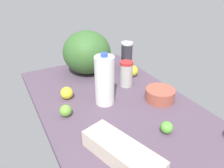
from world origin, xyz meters
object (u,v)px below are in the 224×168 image
(shaker_bottle, at_px, (127,55))
(lemon_loose, at_px, (67,93))
(milk_jug, at_px, (104,80))
(mixing_bowl, at_px, (160,95))
(watermelon, at_px, (87,52))
(lemon_beside_bowl, at_px, (133,71))
(lime_far_back, at_px, (66,111))
(egg_carton, at_px, (122,153))
(lime_near_front, at_px, (167,127))
(tumbler_cup, at_px, (126,74))

(shaker_bottle, xyz_separation_m, lemon_loose, (-0.20, 0.51, -0.06))
(milk_jug, distance_m, mixing_bowl, 0.32)
(shaker_bottle, distance_m, watermelon, 0.29)
(lemon_beside_bowl, xyz_separation_m, lime_far_back, (-0.22, 0.53, -0.01))
(egg_carton, relative_size, lemon_loose, 4.84)
(lemon_beside_bowl, bearing_deg, shaker_bottle, -15.73)
(lime_near_front, bearing_deg, mixing_bowl, -33.45)
(lemon_beside_bowl, distance_m, lime_far_back, 0.57)
(tumbler_cup, bearing_deg, lemon_beside_bowl, -49.48)
(milk_jug, bearing_deg, shaker_bottle, -46.01)
(lemon_beside_bowl, bearing_deg, lime_near_front, 161.34)
(lemon_beside_bowl, bearing_deg, lime_far_back, 112.32)
(lemon_loose, bearing_deg, shaker_bottle, -68.37)
(shaker_bottle, height_order, lime_near_front, shaker_bottle)
(egg_carton, relative_size, mixing_bowl, 2.09)
(shaker_bottle, distance_m, lemon_beside_bowl, 0.15)
(milk_jug, xyz_separation_m, lime_far_back, (-0.02, 0.22, -0.10))
(egg_carton, xyz_separation_m, lime_near_front, (0.04, -0.25, -0.01))
(shaker_bottle, height_order, lemon_loose, shaker_bottle)
(milk_jug, relative_size, lime_near_front, 5.13)
(shaker_bottle, relative_size, tumbler_cup, 1.21)
(lemon_loose, bearing_deg, lemon_beside_bowl, -82.13)
(milk_jug, bearing_deg, lime_far_back, 95.07)
(lime_near_front, distance_m, lemon_loose, 0.56)
(lime_far_back, bearing_deg, lemon_beside_bowl, -67.68)
(lemon_beside_bowl, xyz_separation_m, lemon_loose, (-0.07, 0.47, -0.00))
(milk_jug, bearing_deg, tumbler_cup, -62.30)
(watermelon, relative_size, tumbler_cup, 2.05)
(shaker_bottle, bearing_deg, egg_carton, 146.79)
(watermelon, bearing_deg, milk_jug, 169.48)
(egg_carton, height_order, lemon_loose, egg_carton)
(lemon_loose, bearing_deg, egg_carton, -175.81)
(egg_carton, relative_size, lemon_beside_bowl, 4.52)
(lime_near_front, height_order, lime_far_back, lime_far_back)
(shaker_bottle, bearing_deg, milk_jug, 133.99)
(shaker_bottle, height_order, watermelon, watermelon)
(tumbler_cup, bearing_deg, lime_near_front, 170.49)
(shaker_bottle, relative_size, lemon_beside_bowl, 2.56)
(lime_near_front, distance_m, lime_far_back, 0.48)
(lemon_loose, bearing_deg, lime_near_front, -149.07)
(watermelon, xyz_separation_m, mixing_bowl, (-0.52, -0.20, -0.11))
(milk_jug, height_order, lime_far_back, milk_jug)
(egg_carton, bearing_deg, lemon_beside_bowl, -53.06)
(shaker_bottle, relative_size, lime_near_front, 3.44)
(shaker_bottle, bearing_deg, lime_far_back, 121.99)
(lime_far_back, bearing_deg, lime_near_front, -133.62)
(mixing_bowl, bearing_deg, watermelon, 20.70)
(milk_jug, distance_m, egg_carton, 0.42)
(watermelon, bearing_deg, lemon_loose, 138.23)
(mixing_bowl, distance_m, lemon_beside_bowl, 0.32)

